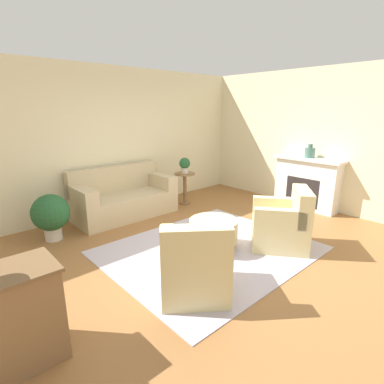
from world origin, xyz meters
The scene contains 13 objects.
ground_plane centered at (0.00, 0.00, 0.00)m, with size 16.00×16.00×0.00m, color #996638.
wall_back centered at (0.00, 2.69, 1.40)m, with size 9.26×0.12×2.80m.
wall_right centered at (3.14, 0.00, 1.40)m, with size 0.12×10.16×2.80m.
rug centered at (0.00, 0.00, 0.01)m, with size 2.88×2.41×0.01m.
couch centered at (-0.15, 2.19, 0.34)m, with size 1.90×0.89×0.94m.
armchair_left centered at (-0.90, -0.64, 0.35)m, with size 1.04×1.06×0.89m.
armchair_right centered at (0.90, -0.64, 0.35)m, with size 1.04×1.06×0.89m.
ottoman_table centered at (0.08, 0.01, 0.29)m, with size 0.71×0.71×0.44m.
side_table centered at (1.22, 1.95, 0.45)m, with size 0.44×0.44×0.68m.
fireplace centered at (2.89, 0.04, 0.56)m, with size 0.44×1.37×1.06m.
vase_mantel_near centered at (2.88, 0.04, 1.17)m, with size 0.20×0.20×0.28m.
potted_plant_on_side_table centered at (1.22, 1.95, 0.87)m, with size 0.23×0.23×0.33m.
potted_plant_floor centered at (-1.56, 1.94, 0.43)m, with size 0.58×0.58×0.74m.
Camera 1 is at (-2.89, -2.79, 2.01)m, focal length 28.00 mm.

